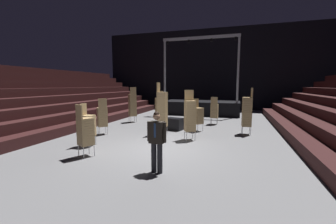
{
  "coord_description": "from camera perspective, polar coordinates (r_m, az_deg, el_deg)",
  "views": [
    {
      "loc": [
        2.84,
        -7.69,
        2.44
      ],
      "look_at": [
        0.31,
        0.31,
        1.4
      ],
      "focal_mm": 23.39,
      "sensor_mm": 36.0,
      "label": 1
    }
  ],
  "objects": [
    {
      "name": "ground_plane",
      "position": [
        8.57,
        -2.64,
        -9.84
      ],
      "size": [
        22.0,
        30.0,
        0.1
      ],
      "primitive_type": "cube",
      "color": "slate"
    },
    {
      "name": "arena_end_wall",
      "position": [
        22.92,
        10.57,
        10.83
      ],
      "size": [
        22.0,
        0.3,
        8.0
      ],
      "primitive_type": "cube",
      "color": "black",
      "rests_on": "ground_plane"
    },
    {
      "name": "bleacher_bank_left",
      "position": [
        13.91,
        -33.77,
        3.23
      ],
      "size": [
        6.0,
        24.0,
        3.6
      ],
      "rotation": [
        0.0,
        0.0,
        1.57
      ],
      "color": "black",
      "rests_on": "ground_plane"
    },
    {
      "name": "stage_riser",
      "position": [
        18.61,
        8.68,
        1.45
      ],
      "size": [
        6.19,
        2.93,
        6.11
      ],
      "color": "black",
      "rests_on": "ground_plane"
    },
    {
      "name": "man_with_tie",
      "position": [
        6.05,
        -2.99,
        -6.92
      ],
      "size": [
        0.57,
        0.26,
        1.73
      ],
      "rotation": [
        0.0,
        0.0,
        3.07
      ],
      "color": "black",
      "rests_on": "ground_plane"
    },
    {
      "name": "chair_stack_front_left",
      "position": [
        14.61,
        -2.31,
        1.49
      ],
      "size": [
        0.62,
        0.62,
        2.05
      ],
      "rotation": [
        0.0,
        0.0,
        0.73
      ],
      "color": "#B2B5BA",
      "rests_on": "ground_plane"
    },
    {
      "name": "chair_stack_front_right",
      "position": [
        13.88,
        11.98,
        0.36
      ],
      "size": [
        0.46,
        0.46,
        1.71
      ],
      "rotation": [
        0.0,
        0.0,
        6.24
      ],
      "color": "#B2B5BA",
      "rests_on": "ground_plane"
    },
    {
      "name": "chair_stack_mid_left",
      "position": [
        11.64,
        7.77,
        -0.82
      ],
      "size": [
        0.61,
        0.61,
        1.71
      ],
      "rotation": [
        0.0,
        0.0,
        4.08
      ],
      "color": "#B2B5BA",
      "rests_on": "ground_plane"
    },
    {
      "name": "chair_stack_mid_right",
      "position": [
        11.45,
        19.91,
        0.18
      ],
      "size": [
        0.47,
        0.47,
        2.31
      ],
      "rotation": [
        0.0,
        0.0,
        1.64
      ],
      "color": "#B2B5BA",
      "rests_on": "ground_plane"
    },
    {
      "name": "chair_stack_mid_centre",
      "position": [
        10.68,
        -1.53,
        0.82
      ],
      "size": [
        0.46,
        0.46,
        2.56
      ],
      "rotation": [
        0.0,
        0.0,
        4.75
      ],
      "color": "#B2B5BA",
      "rests_on": "ground_plane"
    },
    {
      "name": "chair_stack_rear_left",
      "position": [
        9.29,
        -20.12,
        -3.17
      ],
      "size": [
        0.47,
        0.47,
        1.71
      ],
      "rotation": [
        0.0,
        0.0,
        4.79
      ],
      "color": "#B2B5BA",
      "rests_on": "ground_plane"
    },
    {
      "name": "chair_stack_rear_right",
      "position": [
        9.71,
        5.74,
        -0.85
      ],
      "size": [
        0.59,
        0.59,
        2.22
      ],
      "rotation": [
        0.0,
        0.0,
        3.62
      ],
      "color": "#B2B5BA",
      "rests_on": "ground_plane"
    },
    {
      "name": "chair_stack_rear_centre",
      "position": [
        11.26,
        -16.76,
        -1.1
      ],
      "size": [
        0.62,
        0.62,
        1.79
      ],
      "rotation": [
        0.0,
        0.0,
        0.8
      ],
      "color": "#B2B5BA",
      "rests_on": "ground_plane"
    },
    {
      "name": "chair_stack_aisle_left",
      "position": [
        14.56,
        -9.24,
        1.89
      ],
      "size": [
        0.62,
        0.62,
        2.31
      ],
      "rotation": [
        0.0,
        0.0,
        0.77
      ],
      "color": "#B2B5BA",
      "rests_on": "ground_plane"
    },
    {
      "name": "chair_stack_aisle_right",
      "position": [
        7.96,
        -20.78,
        -4.55
      ],
      "size": [
        0.59,
        0.59,
        1.79
      ],
      "rotation": [
        0.0,
        0.0,
        5.83
      ],
      "color": "#B2B5BA",
      "rests_on": "ground_plane"
    },
    {
      "name": "equipment_road_case",
      "position": [
        11.97,
        1.61,
        -3.13
      ],
      "size": [
        1.01,
        0.79,
        0.65
      ],
      "primitive_type": "cube",
      "rotation": [
        0.0,
        0.0,
        -0.23
      ],
      "color": "black",
      "rests_on": "ground_plane"
    }
  ]
}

